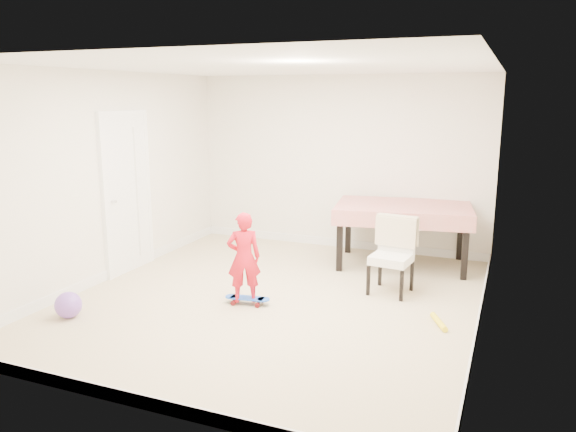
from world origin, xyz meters
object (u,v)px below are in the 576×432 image
at_px(dining_table, 402,235).
at_px(balloon, 68,305).
at_px(skateboard, 247,301).
at_px(dining_chair, 391,256).
at_px(child, 244,260).

bearing_deg(dining_table, balloon, -140.96).
xyz_separation_m(dining_table, skateboard, (-1.31, -2.15, -0.38)).
xyz_separation_m(dining_table, balloon, (-2.89, -3.21, -0.28)).
xyz_separation_m(dining_chair, balloon, (-2.98, -2.03, -0.31)).
relative_size(dining_table, child, 1.75).
bearing_deg(balloon, child, 34.17).
bearing_deg(child, dining_chair, -175.86).
relative_size(dining_chair, balloon, 3.24).
bearing_deg(skateboard, dining_chair, 26.32).
bearing_deg(dining_chair, skateboard, -138.78).
height_order(dining_table, balloon, dining_table).
bearing_deg(dining_chair, child, -138.84).
relative_size(dining_chair, skateboard, 1.75).
bearing_deg(balloon, skateboard, 34.12).
relative_size(skateboard, child, 0.51).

